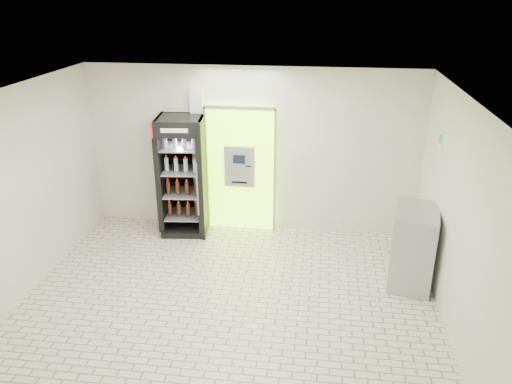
# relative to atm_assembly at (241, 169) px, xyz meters

# --- Properties ---
(ground) EXTENTS (6.00, 6.00, 0.00)m
(ground) POSITION_rel_atm_assembly_xyz_m (0.20, -2.41, -1.17)
(ground) COLOR beige
(ground) RESTS_ON ground
(room_shell) EXTENTS (6.00, 6.00, 6.00)m
(room_shell) POSITION_rel_atm_assembly_xyz_m (0.20, -2.41, 0.67)
(room_shell) COLOR silver
(room_shell) RESTS_ON ground
(atm_assembly) EXTENTS (1.30, 0.24, 2.33)m
(atm_assembly) POSITION_rel_atm_assembly_xyz_m (0.00, 0.00, 0.00)
(atm_assembly) COLOR #A1F815
(atm_assembly) RESTS_ON ground
(pillar) EXTENTS (0.22, 0.11, 2.60)m
(pillar) POSITION_rel_atm_assembly_xyz_m (-0.78, 0.04, 0.13)
(pillar) COLOR silver
(pillar) RESTS_ON ground
(beverage_cooler) EXTENTS (0.89, 0.82, 2.17)m
(beverage_cooler) POSITION_rel_atm_assembly_xyz_m (-1.00, -0.28, -0.13)
(beverage_cooler) COLOR black
(beverage_cooler) RESTS_ON ground
(steel_cabinet) EXTENTS (0.78, 1.01, 1.22)m
(steel_cabinet) POSITION_rel_atm_assembly_xyz_m (2.89, -1.56, -0.56)
(steel_cabinet) COLOR #9C9EA3
(steel_cabinet) RESTS_ON ground
(exit_sign) EXTENTS (0.02, 0.22, 0.26)m
(exit_sign) POSITION_rel_atm_assembly_xyz_m (3.19, -1.01, 0.95)
(exit_sign) COLOR white
(exit_sign) RESTS_ON room_shell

